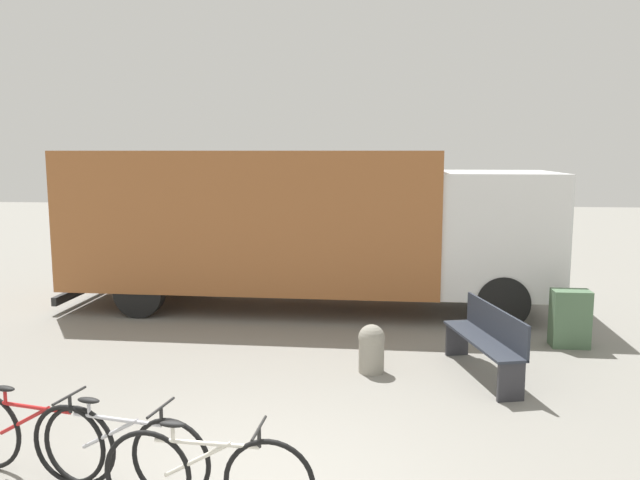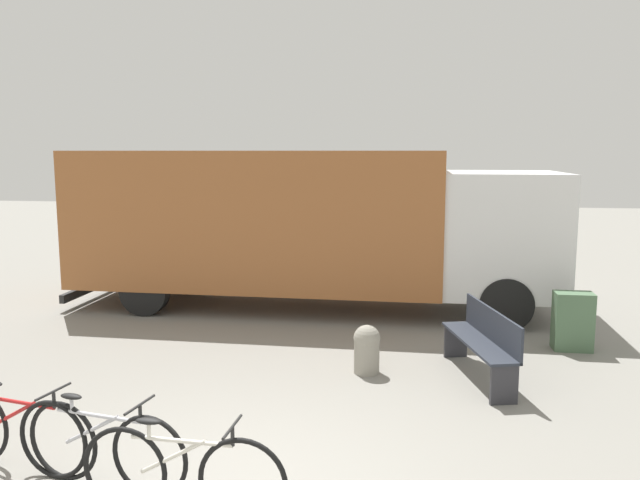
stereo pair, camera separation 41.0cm
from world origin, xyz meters
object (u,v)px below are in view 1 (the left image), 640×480
delivery_truck (301,221)px  bicycle_middle (118,450)px  bollard_near_bench (371,347)px  park_bench (487,337)px  bicycle_far (207,476)px  utility_box (570,318)px  bicycle_near (32,436)px

delivery_truck → bicycle_middle: bearing=-95.4°
delivery_truck → bollard_near_bench: delivery_truck is taller
park_bench → bicycle_middle: (-3.72, -3.30, -0.13)m
park_bench → bicycle_far: park_bench is taller
utility_box → bicycle_far: bearing=-130.2°
delivery_truck → bicycle_middle: delivery_truck is taller
bicycle_middle → utility_box: bearing=52.3°
bicycle_near → utility_box: (6.12, 4.55, 0.05)m
park_bench → bollard_near_bench: (-1.55, -0.02, -0.18)m
bicycle_near → bollard_near_bench: bearing=56.4°
bicycle_near → park_bench: bearing=45.2°
bicycle_far → bicycle_middle: bearing=161.2°
utility_box → bicycle_near: bearing=-143.3°
bicycle_far → delivery_truck: bearing=94.4°
park_bench → bicycle_middle: 4.98m
delivery_truck → bicycle_far: size_ratio=5.17×
bicycle_middle → bollard_near_bench: 3.94m
utility_box → bollard_near_bench: bearing=-154.5°
delivery_truck → utility_box: 5.10m
bicycle_far → utility_box: utility_box is taller
bicycle_middle → bicycle_near: bearing=178.7°
bicycle_far → bollard_near_bench: (1.27, 3.65, -0.05)m
bicycle_middle → bollard_near_bench: bicycle_middle is taller
bicycle_near → bicycle_middle: 0.92m
park_bench → bicycle_far: 4.62m
delivery_truck → bollard_near_bench: bearing=-67.3°
bicycle_near → utility_box: bearing=47.8°
park_bench → bicycle_near: size_ratio=1.08×
park_bench → bollard_near_bench: park_bench is taller
bollard_near_bench → delivery_truck: bearing=112.0°
bicycle_near → bicycle_far: 1.89m
park_bench → utility_box: 2.07m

